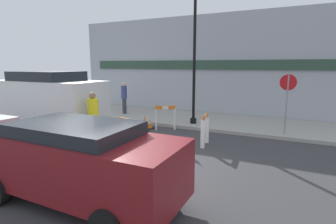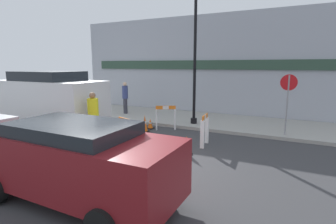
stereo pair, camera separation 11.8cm
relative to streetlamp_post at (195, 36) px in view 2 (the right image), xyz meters
name	(u,v)px [view 2 (the right image)]	position (x,y,z in m)	size (l,w,h in m)	color
ground_plane	(137,165)	(0.30, -5.23, -4.03)	(60.00, 60.00, 0.00)	#38383A
sidewalk_slab	(208,121)	(0.30, 1.13, -3.96)	(18.00, 3.71, 0.14)	#9E9B93
storefront_facade	(220,66)	(0.30, 3.06, -1.27)	(18.00, 0.22, 5.50)	#A3A8B2
streetlamp_post	(195,36)	(0.00, 0.00, 0.00)	(0.44, 0.44, 6.14)	black
stop_sign	(288,95)	(3.88, -0.37, -2.34)	(0.60, 0.11, 2.31)	gray
barricade_0	(127,133)	(-0.72, -4.26, -3.44)	(0.83, 0.40, 1.08)	white
barricade_1	(205,130)	(1.41, -2.62, -3.44)	(0.19, 0.72, 1.11)	white
barricade_2	(166,117)	(-0.85, -1.18, -3.45)	(0.81, 0.56, 1.06)	white
traffic_cone_0	(150,124)	(-1.55, -1.32, -3.81)	(0.30, 0.30, 0.46)	black
traffic_cone_1	(129,131)	(-1.54, -2.95, -3.76)	(0.30, 0.30, 0.56)	black
traffic_cone_2	(145,124)	(-1.47, -1.91, -3.67)	(0.30, 0.30, 0.72)	black
traffic_cone_3	(187,146)	(1.23, -3.82, -3.72)	(0.30, 0.30, 0.62)	black
person_worker	(93,116)	(-2.33, -4.02, -3.04)	(0.53, 0.53, 1.84)	#33333D
person_pedestrian	(125,96)	(-4.32, 0.68, -2.95)	(0.43, 0.43, 1.74)	#33333D
parked_car_1	(74,157)	(0.25, -7.41, -3.08)	(4.47, 1.84, 1.67)	maroon
work_van	(50,99)	(-5.32, -3.40, -2.66)	(4.97, 2.21, 2.53)	white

